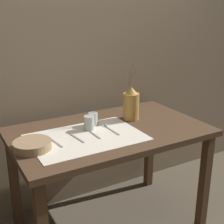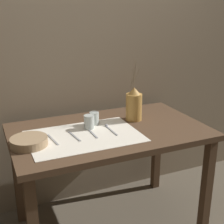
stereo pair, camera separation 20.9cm
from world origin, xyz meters
The scene contains 11 objects.
stone_wall_back centered at (0.00, 0.51, 1.20)m, with size 7.00×0.06×2.40m.
wooden_table centered at (0.00, 0.00, 0.69)m, with size 1.32×0.80×0.79m.
linen_cloth centered at (-0.19, -0.05, 0.79)m, with size 0.71×0.48×0.00m.
pitcher_with_flowers centered at (0.24, 0.10, 0.90)m, with size 0.12×0.12×0.46m.
wooden_bowl centered at (-0.54, -0.06, 0.81)m, with size 0.22×0.22×0.05m.
glass_tumbler_near centered at (-0.12, 0.06, 0.84)m, with size 0.07×0.07×0.09m.
glass_tumbler_far centered at (-0.06, 0.12, 0.84)m, with size 0.07×0.07×0.09m.
fork_inner centered at (-0.40, -0.04, 0.79)m, with size 0.03×0.18×0.00m.
knife_center centered at (-0.26, -0.04, 0.79)m, with size 0.03×0.18×0.00m.
fork_outer centered at (-0.13, -0.03, 0.79)m, with size 0.01×0.18×0.00m.
spoon_inner centered at (0.00, 0.01, 0.79)m, with size 0.02×0.19×0.02m.
Camera 2 is at (-0.77, -1.82, 1.58)m, focal length 50.00 mm.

